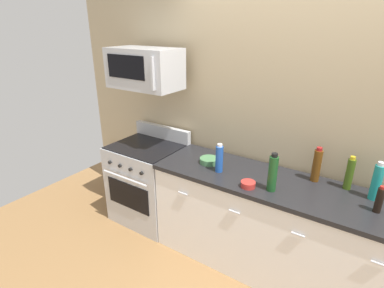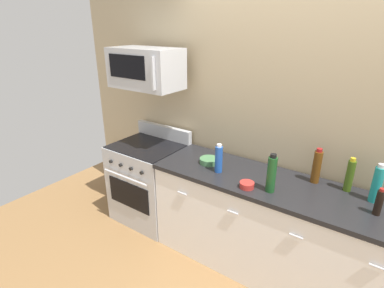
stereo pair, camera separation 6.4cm
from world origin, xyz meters
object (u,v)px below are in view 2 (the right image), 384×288
(range_oven, at_px, (149,181))
(bottle_wine_amber, at_px, (317,166))
(bottle_soy_sauce_dark, at_px, (379,202))
(bottle_soda_blue, at_px, (219,159))
(bowl_green_glaze, at_px, (209,160))
(microwave, at_px, (146,68))
(bottle_olive_oil, at_px, (350,175))
(bowl_red_small, at_px, (247,185))
(bottle_wine_green, at_px, (271,174))
(bottle_sparkling_teal, at_px, (377,184))

(range_oven, distance_m, bottle_wine_amber, 1.84)
(bottle_soy_sauce_dark, height_order, bottle_soda_blue, bottle_soda_blue)
(bowl_green_glaze, bearing_deg, range_oven, -179.43)
(microwave, distance_m, bottle_soda_blue, 1.20)
(range_oven, distance_m, bowl_green_glaze, 0.93)
(bottle_soy_sauce_dark, bearing_deg, microwave, 178.28)
(microwave, relative_size, bottle_soy_sauce_dark, 3.60)
(range_oven, relative_size, bottle_soy_sauce_dark, 5.17)
(bottle_soda_blue, xyz_separation_m, bottle_wine_amber, (0.76, 0.31, 0.02))
(bottle_olive_oil, height_order, bowl_red_small, bottle_olive_oil)
(bowl_red_small, bearing_deg, range_oven, 170.92)
(bottle_olive_oil, xyz_separation_m, bottle_soy_sauce_dark, (0.23, -0.24, -0.04))
(bottle_soy_sauce_dark, height_order, bowl_red_small, bottle_soy_sauce_dark)
(bottle_wine_green, xyz_separation_m, bowl_green_glaze, (-0.68, 0.16, -0.13))
(bottle_soda_blue, bearing_deg, microwave, 171.80)
(microwave, distance_m, bottle_soy_sauce_dark, 2.33)
(bottle_sparkling_teal, relative_size, bottle_soda_blue, 1.16)
(microwave, xyz_separation_m, bottle_soy_sauce_dark, (2.21, -0.07, -0.73))
(bottle_olive_oil, bearing_deg, bowl_red_small, -147.96)
(microwave, relative_size, bottle_sparkling_teal, 2.40)
(range_oven, bearing_deg, bowl_red_small, -9.08)
(bottle_wine_green, distance_m, bowl_green_glaze, 0.71)
(bowl_green_glaze, bearing_deg, bottle_soy_sauce_dark, -1.20)
(bowl_green_glaze, bearing_deg, microwave, 177.36)
(range_oven, bearing_deg, bottle_olive_oil, 6.23)
(bottle_wine_amber, relative_size, bowl_green_glaze, 1.72)
(bottle_soda_blue, xyz_separation_m, bottle_wine_green, (0.51, -0.06, 0.03))
(bottle_sparkling_teal, xyz_separation_m, bottle_wine_amber, (-0.44, 0.05, -0.00))
(bottle_wine_green, distance_m, bowl_red_small, 0.22)
(bottle_sparkling_teal, xyz_separation_m, bowl_red_small, (-0.87, -0.37, -0.12))
(microwave, bearing_deg, bottle_wine_green, -7.58)
(bottle_sparkling_teal, distance_m, bottle_soda_blue, 1.23)
(bottle_sparkling_teal, distance_m, bottle_soy_sauce_dark, 0.19)
(bottle_wine_green, bearing_deg, bottle_soy_sauce_dark, 10.04)
(bottle_olive_oil, relative_size, bottle_soy_sauce_dark, 1.38)
(bottle_olive_oil, xyz_separation_m, bottle_wine_green, (-0.50, -0.37, 0.02))
(bottle_soy_sauce_dark, bearing_deg, bottle_soda_blue, -176.66)
(bowl_red_small, bearing_deg, bottle_olive_oil, 32.04)
(bottle_sparkling_teal, relative_size, bottle_wine_amber, 1.01)
(bottle_olive_oil, relative_size, bowl_red_small, 2.39)
(microwave, distance_m, bottle_wine_green, 1.64)
(bottle_olive_oil, bearing_deg, microwave, -175.05)
(bottle_soda_blue, height_order, bottle_wine_green, bottle_wine_green)
(bottle_wine_amber, bearing_deg, bottle_sparkling_teal, -6.76)
(range_oven, distance_m, bowl_red_small, 1.40)
(bottle_wine_amber, bearing_deg, bowl_green_glaze, -167.72)
(microwave, bearing_deg, bottle_wine_amber, 5.47)
(bottle_sparkling_teal, xyz_separation_m, bottle_wine_green, (-0.70, -0.31, 0.01))
(bowl_red_small, bearing_deg, microwave, 169.01)
(bottle_olive_oil, distance_m, bowl_green_glaze, 1.21)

